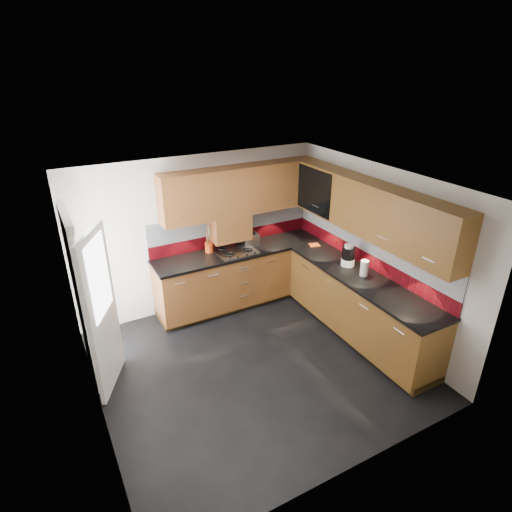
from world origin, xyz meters
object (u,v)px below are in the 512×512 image
utensil_pot (209,246)px  food_processor (348,256)px  toaster (250,240)px  gas_hob (235,251)px

utensil_pot → food_processor: (1.56, -1.37, 0.05)m
utensil_pot → toaster: (0.66, -0.09, -0.00)m
gas_hob → food_processor: bearing=-44.7°
utensil_pot → food_processor: bearing=-41.3°
gas_hob → utensil_pot: bearing=153.4°
food_processor → utensil_pot: bearing=138.7°
toaster → food_processor: size_ratio=0.87×
gas_hob → utensil_pot: (-0.36, 0.18, 0.08)m
food_processor → toaster: bearing=125.1°
gas_hob → food_processor: 1.69m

